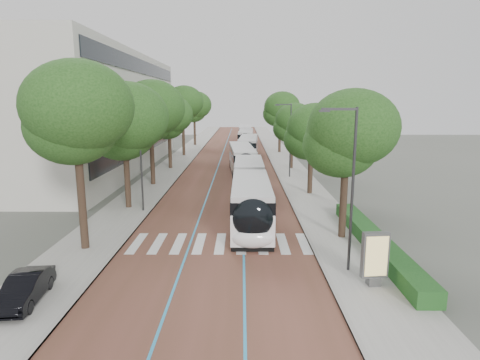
{
  "coord_description": "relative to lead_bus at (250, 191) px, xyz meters",
  "views": [
    {
      "loc": [
        1.48,
        -21.78,
        8.39
      ],
      "look_at": [
        1.35,
        8.53,
        2.4
      ],
      "focal_mm": 30.0,
      "sensor_mm": 36.0,
      "label": 1
    }
  ],
  "objects": [
    {
      "name": "bus_queued_2",
      "position": [
        0.12,
        42.47,
        -0.0
      ],
      "size": [
        2.95,
        12.48,
        3.2
      ],
      "rotation": [
        0.0,
        0.0,
        -0.04
      ],
      "color": "white",
      "rests_on": "ground"
    },
    {
      "name": "ad_panel",
      "position": [
        5.39,
        -12.63,
        -0.19
      ],
      "size": [
        1.24,
        0.52,
        2.52
      ],
      "rotation": [
        0.0,
        0.0,
        0.1
      ],
      "color": "#59595B",
      "rests_on": "sidewalk_right"
    },
    {
      "name": "road",
      "position": [
        -2.11,
        32.06,
        -1.62
      ],
      "size": [
        11.0,
        140.0,
        0.02
      ],
      "primitive_type": "cube",
      "color": "brown",
      "rests_on": "ground"
    },
    {
      "name": "hedge",
      "position": [
        6.99,
        -7.94,
        -1.11
      ],
      "size": [
        1.2,
        14.0,
        0.8
      ],
      "primitive_type": "cube",
      "color": "#164017",
      "rests_on": "sidewalk_right"
    },
    {
      "name": "streetlight_far",
      "position": [
        4.51,
        14.06,
        3.19
      ],
      "size": [
        1.82,
        0.2,
        8.0
      ],
      "color": "#313133",
      "rests_on": "sidewalk_right"
    },
    {
      "name": "office_building",
      "position": [
        -21.58,
        20.06,
        5.37
      ],
      "size": [
        18.11,
        40.0,
        14.0
      ],
      "color": "beige",
      "rests_on": "ground"
    },
    {
      "name": "bus_queued_1",
      "position": [
        0.33,
        28.85,
        -0.0
      ],
      "size": [
        3.16,
        12.51,
        3.2
      ],
      "rotation": [
        0.0,
        0.0,
        -0.05
      ],
      "color": "white",
      "rests_on": "ground"
    },
    {
      "name": "lane_line_left",
      "position": [
        -3.71,
        32.06,
        -1.6
      ],
      "size": [
        0.12,
        126.0,
        0.01
      ],
      "primitive_type": "cube",
      "color": "#2790C7",
      "rests_on": "road"
    },
    {
      "name": "sidewalk_left",
      "position": [
        -9.61,
        32.06,
        -1.57
      ],
      "size": [
        4.0,
        140.0,
        0.12
      ],
      "primitive_type": "cube",
      "color": "gray",
      "rests_on": "ground"
    },
    {
      "name": "kerb_left",
      "position": [
        -7.71,
        32.06,
        -1.57
      ],
      "size": [
        0.2,
        140.0,
        0.14
      ],
      "primitive_type": "cube",
      "color": "gray",
      "rests_on": "ground"
    },
    {
      "name": "zebra_crossing",
      "position": [
        -1.91,
        -6.94,
        -1.6
      ],
      "size": [
        10.55,
        3.6,
        0.01
      ],
      "color": "silver",
      "rests_on": "ground"
    },
    {
      "name": "lane_line_right",
      "position": [
        -0.51,
        32.06,
        -1.6
      ],
      "size": [
        0.12,
        126.0,
        0.01
      ],
      "primitive_type": "cube",
      "color": "#2790C7",
      "rests_on": "road"
    },
    {
      "name": "streetlight_near",
      "position": [
        4.51,
        -10.94,
        3.19
      ],
      "size": [
        1.82,
        0.2,
        8.0
      ],
      "color": "#313133",
      "rests_on": "sidewalk_right"
    },
    {
      "name": "bus_queued_3",
      "position": [
        0.07,
        54.47,
        -0.0
      ],
      "size": [
        2.57,
        12.4,
        3.2
      ],
      "rotation": [
        0.0,
        0.0,
        -0.0
      ],
      "color": "white",
      "rests_on": "ground"
    },
    {
      "name": "trees_right",
      "position": [
        5.59,
        15.73,
        4.5
      ],
      "size": [
        5.85,
        47.59,
        9.32
      ],
      "color": "black",
      "rests_on": "ground"
    },
    {
      "name": "kerb_right",
      "position": [
        3.49,
        32.06,
        -1.57
      ],
      "size": [
        0.2,
        140.0,
        0.14
      ],
      "primitive_type": "cube",
      "color": "gray",
      "rests_on": "ground"
    },
    {
      "name": "lamp_post_left",
      "position": [
        -8.21,
        0.06,
        2.49
      ],
      "size": [
        0.14,
        0.14,
        8.0
      ],
      "primitive_type": "cylinder",
      "color": "#313133",
      "rests_on": "sidewalk_left"
    },
    {
      "name": "parked_car",
      "position": [
        -9.66,
        -14.28,
        -0.9
      ],
      "size": [
        1.63,
        3.77,
        1.21
      ],
      "primitive_type": "imported",
      "rotation": [
        0.0,
        0.0,
        0.1
      ],
      "color": "black",
      "rests_on": "sidewalk_left"
    },
    {
      "name": "ground",
      "position": [
        -2.11,
        -7.94,
        -1.63
      ],
      "size": [
        160.0,
        160.0,
        0.0
      ],
      "primitive_type": "plane",
      "color": "#51544C",
      "rests_on": "ground"
    },
    {
      "name": "lead_bus",
      "position": [
        0.0,
        0.0,
        0.0
      ],
      "size": [
        2.58,
        18.4,
        3.2
      ],
      "rotation": [
        0.0,
        0.0,
        -0.0
      ],
      "color": "black",
      "rests_on": "ground"
    },
    {
      "name": "bus_queued_0",
      "position": [
        -0.58,
        16.4,
        -0.0
      ],
      "size": [
        3.35,
        12.54,
        3.2
      ],
      "rotation": [
        0.0,
        0.0,
        0.07
      ],
      "color": "white",
      "rests_on": "ground"
    },
    {
      "name": "trees_left",
      "position": [
        -9.61,
        16.5,
        5.38
      ],
      "size": [
        6.35,
        60.92,
        10.11
      ],
      "color": "black",
      "rests_on": "ground"
    },
    {
      "name": "sidewalk_right",
      "position": [
        5.39,
        32.06,
        -1.57
      ],
      "size": [
        4.0,
        140.0,
        0.12
      ],
      "primitive_type": "cube",
      "color": "gray",
      "rests_on": "ground"
    }
  ]
}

